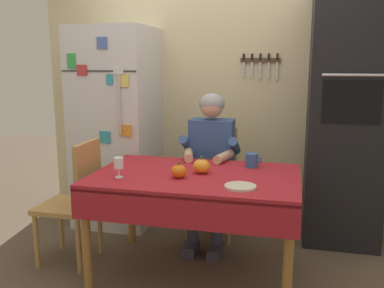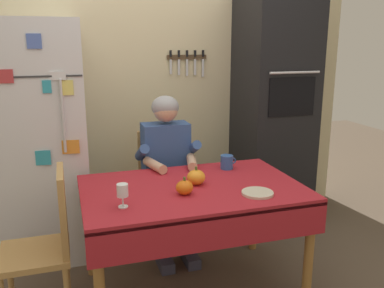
# 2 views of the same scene
# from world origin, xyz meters

# --- Properties ---
(back_wall_assembly) EXTENTS (3.70, 0.13, 2.60)m
(back_wall_assembly) POSITION_xyz_m (0.05, 1.35, 1.30)
(back_wall_assembly) COLOR beige
(back_wall_assembly) RESTS_ON ground
(refrigerator) EXTENTS (0.68, 0.71, 1.80)m
(refrigerator) POSITION_xyz_m (-0.95, 0.96, 0.90)
(refrigerator) COLOR silver
(refrigerator) RESTS_ON ground
(wall_oven) EXTENTS (0.60, 0.64, 2.10)m
(wall_oven) POSITION_xyz_m (1.05, 1.00, 1.05)
(wall_oven) COLOR black
(wall_oven) RESTS_ON ground
(dining_table) EXTENTS (1.40, 0.90, 0.74)m
(dining_table) POSITION_xyz_m (0.00, 0.08, 0.66)
(dining_table) COLOR #9E6B33
(dining_table) RESTS_ON ground
(chair_behind_person) EXTENTS (0.40, 0.40, 0.93)m
(chair_behind_person) POSITION_xyz_m (-0.01, 0.87, 0.51)
(chair_behind_person) COLOR tan
(chair_behind_person) RESTS_ON ground
(seated_person) EXTENTS (0.47, 0.55, 1.25)m
(seated_person) POSITION_xyz_m (-0.01, 0.68, 0.74)
(seated_person) COLOR #38384C
(seated_person) RESTS_ON ground
(chair_left_side) EXTENTS (0.40, 0.40, 0.93)m
(chair_left_side) POSITION_xyz_m (-0.90, 0.08, 0.51)
(chair_left_side) COLOR tan
(chair_left_side) RESTS_ON ground
(coffee_mug) EXTENTS (0.12, 0.09, 0.10)m
(coffee_mug) POSITION_xyz_m (0.35, 0.38, 0.79)
(coffee_mug) COLOR #2D569E
(coffee_mug) RESTS_ON dining_table
(wine_glass) EXTENTS (0.06, 0.06, 0.14)m
(wine_glass) POSITION_xyz_m (-0.47, -0.11, 0.83)
(wine_glass) COLOR white
(wine_glass) RESTS_ON dining_table
(pumpkin_large) EXTENTS (0.11, 0.11, 0.11)m
(pumpkin_large) POSITION_xyz_m (-0.09, -0.02, 0.78)
(pumpkin_large) COLOR orange
(pumpkin_large) RESTS_ON dining_table
(pumpkin_medium) EXTENTS (0.12, 0.12, 0.12)m
(pumpkin_medium) POSITION_xyz_m (0.03, 0.13, 0.79)
(pumpkin_medium) COLOR orange
(pumpkin_medium) RESTS_ON dining_table
(serving_tray) EXTENTS (0.19, 0.19, 0.02)m
(serving_tray) POSITION_xyz_m (0.34, -0.16, 0.75)
(serving_tray) COLOR beige
(serving_tray) RESTS_ON dining_table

